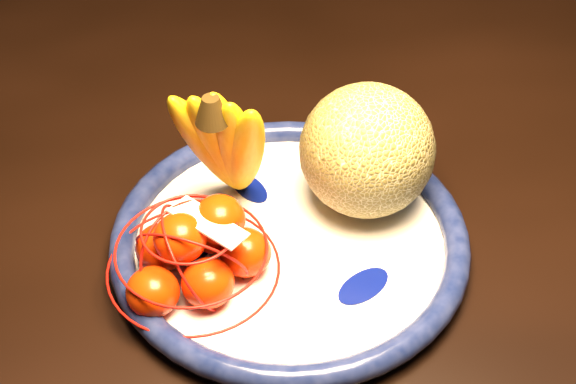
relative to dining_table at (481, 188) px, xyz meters
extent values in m
cube|color=black|center=(0.00, 0.00, 0.06)|extent=(1.61, 0.97, 0.04)
cylinder|color=white|center=(-0.25, -0.14, 0.09)|extent=(0.32, 0.32, 0.01)
torus|color=#050E37|center=(-0.25, -0.14, 0.10)|extent=(0.35, 0.35, 0.02)
cylinder|color=white|center=(-0.25, -0.14, 0.09)|extent=(0.15, 0.15, 0.00)
ellipsoid|color=#07105F|center=(-0.20, -0.21, 0.10)|extent=(0.13, 0.11, 0.00)
ellipsoid|color=#07105F|center=(-0.28, -0.06, 0.10)|extent=(0.10, 0.12, 0.00)
ellipsoid|color=#07105F|center=(-0.35, -0.14, 0.10)|extent=(0.10, 0.06, 0.00)
sphere|color=olive|center=(-0.17, -0.10, 0.16)|extent=(0.13, 0.13, 0.13)
ellipsoid|color=yellow|center=(-0.32, -0.08, 0.18)|extent=(0.11, 0.09, 0.17)
ellipsoid|color=yellow|center=(-0.31, -0.08, 0.19)|extent=(0.09, 0.10, 0.17)
ellipsoid|color=yellow|center=(-0.30, -0.08, 0.19)|extent=(0.07, 0.09, 0.17)
ellipsoid|color=yellow|center=(-0.30, -0.09, 0.19)|extent=(0.05, 0.10, 0.17)
ellipsoid|color=yellow|center=(-0.29, -0.09, 0.18)|extent=(0.04, 0.11, 0.17)
cone|color=black|center=(-0.30, -0.09, 0.26)|extent=(0.03, 0.03, 0.03)
ellipsoid|color=#F03309|center=(-0.39, -0.20, 0.12)|extent=(0.05, 0.05, 0.04)
ellipsoid|color=#F03309|center=(-0.34, -0.20, 0.12)|extent=(0.05, 0.05, 0.04)
ellipsoid|color=#F03309|center=(-0.30, -0.17, 0.12)|extent=(0.05, 0.05, 0.04)
ellipsoid|color=#F03309|center=(-0.38, -0.15, 0.12)|extent=(0.05, 0.05, 0.04)
ellipsoid|color=#F03309|center=(-0.33, -0.13, 0.12)|extent=(0.05, 0.05, 0.04)
ellipsoid|color=#F03309|center=(-0.36, -0.17, 0.15)|extent=(0.05, 0.05, 0.04)
ellipsoid|color=#F03309|center=(-0.32, -0.15, 0.15)|extent=(0.05, 0.05, 0.04)
torus|color=#B8100A|center=(-0.35, -0.17, 0.11)|extent=(0.19, 0.19, 0.00)
torus|color=#B8100A|center=(-0.35, -0.17, 0.14)|extent=(0.17, 0.17, 0.00)
torus|color=#B8100A|center=(-0.35, -0.17, 0.16)|extent=(0.10, 0.10, 0.00)
torus|color=#B8100A|center=(-0.35, -0.17, 0.12)|extent=(0.12, 0.10, 0.10)
torus|color=#B8100A|center=(-0.35, -0.17, 0.12)|extent=(0.05, 0.11, 0.10)
torus|color=#B8100A|center=(-0.35, -0.17, 0.12)|extent=(0.12, 0.09, 0.10)
cube|color=white|center=(-0.33, -0.17, 0.17)|extent=(0.07, 0.07, 0.01)
camera|label=1|loc=(-0.35, -0.72, 0.72)|focal=55.00mm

